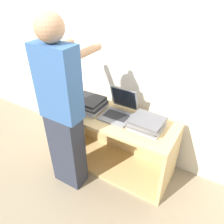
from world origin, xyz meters
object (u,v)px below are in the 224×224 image
Objects in this scene: laptop_stack_left at (89,104)px; person at (62,112)px; laptop_stack_right at (147,123)px; laptop_open at (119,111)px.

person reaches higher than laptop_stack_left.
person reaches higher than laptop_stack_right.
laptop_stack_left is (-0.35, -0.06, 0.01)m from laptop_open.
laptop_open reaches higher than laptop_stack_right.
laptop_stack_left is at bearing -170.31° from laptop_open.
laptop_stack_right is 0.19× the size of person.
laptop_open is 0.36m from laptop_stack_left.
laptop_open is 1.07× the size of laptop_stack_left.
laptop_open is 0.62m from person.
laptop_open is 0.36m from laptop_stack_right.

